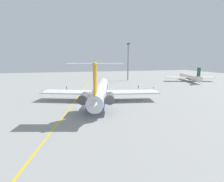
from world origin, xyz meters
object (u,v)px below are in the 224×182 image
ground_crew_portside (138,87)px  safety_cone_nose (73,89)px  airliner_far_left (189,77)px  ground_crew_near_tail (66,87)px  main_jetliner (100,91)px  ground_crew_near_nose (153,88)px  safety_cone_wingtip (146,88)px  light_mast (128,60)px  ground_crew_starboard (42,91)px

ground_crew_portside → safety_cone_nose: size_ratio=3.19×
airliner_far_left → safety_cone_nose: size_ratio=53.04×
ground_crew_near_tail → safety_cone_nose: bearing=-143.3°
main_jetliner → ground_crew_near_nose: size_ratio=24.47×
ground_crew_near_nose → safety_cone_wingtip: ground_crew_near_nose is taller
safety_cone_wingtip → light_mast: 36.40m
airliner_far_left → ground_crew_portside: (20.49, -42.55, -1.50)m
main_jetliner → ground_crew_portside: size_ratio=24.39×
airliner_far_left → ground_crew_starboard: 85.60m
ground_crew_near_nose → ground_crew_starboard: size_ratio=0.99×
airliner_far_left → safety_cone_nose: bearing=118.9°
airliner_far_left → light_mast: (-14.19, -35.03, 10.20)m
airliner_far_left → ground_crew_starboard: (20.08, -83.19, -1.49)m
airliner_far_left → ground_crew_starboard: size_ratio=16.43×
ground_crew_starboard → safety_cone_wingtip: bearing=-169.4°
safety_cone_nose → ground_crew_portside: bearing=78.1°
main_jetliner → safety_cone_nose: size_ratio=77.81×
safety_cone_wingtip → safety_cone_nose: bearing=-99.3°
main_jetliner → ground_crew_near_tail: 27.45m
main_jetliner → ground_crew_starboard: bearing=61.0°
airliner_far_left → ground_crew_near_tail: 75.01m
ground_crew_near_tail → ground_crew_starboard: bearing=92.5°
airliner_far_left → safety_cone_wingtip: (19.79, -38.57, -2.33)m
ground_crew_near_nose → safety_cone_wingtip: size_ratio=3.18×
ground_crew_near_tail → light_mast: (-27.62, 38.75, 11.73)m
airliner_far_left → light_mast: bearing=85.2°
safety_cone_wingtip → ground_crew_starboard: bearing=-89.6°
safety_cone_wingtip → ground_crew_portside: bearing=-80.1°
ground_crew_starboard → safety_cone_nose: size_ratio=3.23×
airliner_far_left → ground_crew_near_nose: 45.73m
main_jetliner → airliner_far_left: (-38.84, 63.69, -0.84)m
safety_cone_wingtip → light_mast: (-33.99, 3.54, 12.53)m
ground_crew_near_tail → safety_cone_nose: (1.11, 2.96, -0.80)m
safety_cone_nose → light_mast: 47.58m
light_mast → ground_crew_portside: bearing=-12.2°
safety_cone_nose → safety_cone_wingtip: bearing=80.7°
main_jetliner → light_mast: 61.00m
ground_crew_near_tail → ground_crew_portside: bearing=-135.5°
safety_cone_nose → safety_cone_wingtip: size_ratio=1.00×
ground_crew_near_nose → ground_crew_starboard: (-5.62, -45.39, 0.02)m
ground_crew_near_tail → ground_crew_portside: ground_crew_portside is taller
main_jetliner → safety_cone_nose: 25.53m
safety_cone_wingtip → ground_crew_near_tail: bearing=-100.3°
ground_crew_near_tail → light_mast: light_mast is taller
ground_crew_portside → main_jetliner: bearing=-116.7°
ground_crew_portside → light_mast: 37.36m
ground_crew_starboard → light_mast: (-34.27, 48.16, 11.68)m
main_jetliner → ground_crew_near_nose: main_jetliner is taller
safety_cone_nose → ground_crew_starboard: bearing=-65.9°
airliner_far_left → ground_crew_portside: size_ratio=16.63×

